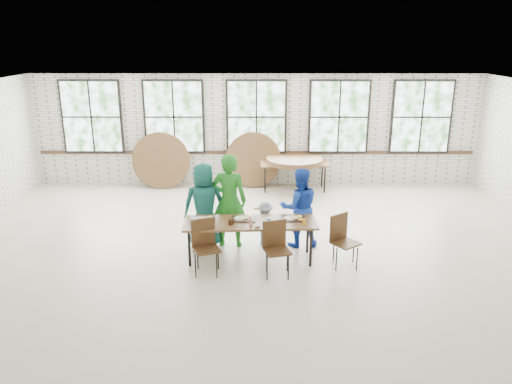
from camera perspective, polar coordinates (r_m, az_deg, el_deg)
room at (r=13.44m, az=0.05°, el=8.38°), size 12.00×12.00×12.00m
dining_table at (r=9.05m, az=-0.67°, el=-3.69°), size 2.44×0.92×0.74m
chair_near_left at (r=8.69m, az=-5.87°, el=-5.66°), size 0.54×0.53×0.95m
chair_near_right at (r=8.58m, az=2.28°, el=-5.88°), size 0.51×0.50×0.95m
chair_spare at (r=9.01m, az=9.81°, el=-4.97°), size 0.58×0.58×0.95m
adult_teal at (r=9.67m, az=-5.92°, el=-1.48°), size 0.89×0.66×1.66m
adult_green at (r=9.60m, az=-3.08°, el=-0.97°), size 0.72×0.52×1.85m
toddler at (r=9.75m, az=1.03°, el=-3.65°), size 0.66×0.54×0.89m
adult_blue at (r=9.66m, az=4.97°, el=-1.77°), size 0.83×0.68×1.56m
storage_table at (r=13.22m, az=4.41°, el=3.12°), size 1.84×0.85×0.74m
tabletop_clutter at (r=9.00m, az=0.08°, el=-3.30°), size 2.08×0.59×0.11m
round_tops_stacked at (r=13.19m, az=4.42°, el=3.62°), size 1.50×1.50×0.13m
round_tops_leaning at (r=13.54m, az=-7.35°, el=3.58°), size 4.02×0.43×1.49m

